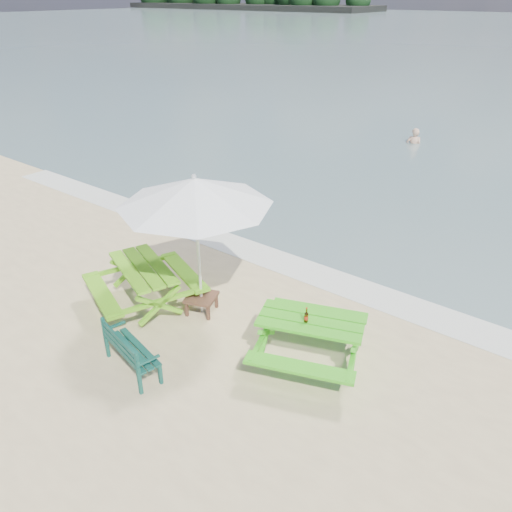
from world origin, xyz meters
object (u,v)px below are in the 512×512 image
Objects in this scene: patio_umbrella at (195,192)px; beer_bottle at (306,317)px; picnic_table_right at (310,340)px; park_bench at (133,358)px; side_table at (202,303)px; swimmer at (413,149)px; picnic_table_left at (145,286)px.

beer_bottle is at bearing -1.02° from patio_umbrella.
picnic_table_right is 1.82× the size of park_bench.
picnic_table_right is 3.33× the size of side_table.
swimmer is at bearing 96.02° from park_bench.
patio_umbrella reaches higher than picnic_table_left.
picnic_table_right is (3.45, 0.52, -0.02)m from picnic_table_left.
swimmer is at bearing 95.78° from side_table.
patio_umbrella reaches higher than picnic_table_right.
park_bench is 0.37× the size of patio_umbrella.
picnic_table_right is 14.60m from swimmer.
patio_umbrella is at bearing 97.80° from park_bench.
picnic_table_left is 2.35m from patio_umbrella.
beer_bottle is 0.15× the size of swimmer.
picnic_table_left is 1.96m from park_bench.
swimmer is (-1.69, 16.04, -0.47)m from park_bench.
beer_bottle is (-0.03, -0.10, 0.51)m from picnic_table_right.
picnic_table_left is 1.17m from side_table.
patio_umbrella is at bearing 178.98° from beer_bottle.
picnic_table_left is 3.53× the size of side_table.
swimmer is at bearing 104.99° from beer_bottle.
beer_bottle is at bearing 41.54° from park_bench.
beer_bottle is at bearing -108.05° from picnic_table_right.
side_table is (-0.26, 1.90, -0.05)m from park_bench.
patio_umbrella is at bearing -178.61° from picnic_table_right.
park_bench is at bearing -82.20° from patio_umbrella.
picnic_table_right is 1.38× the size of swimmer.
patio_umbrella is 13.50× the size of beer_bottle.
picnic_table_right is 0.67× the size of patio_umbrella.
swimmer is (-3.83, 14.07, -0.63)m from picnic_table_right.
picnic_table_left is at bearing -172.93° from beer_bottle.
park_bench is 2.89m from beer_bottle.
patio_umbrella is at bearing 23.87° from picnic_table_left.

